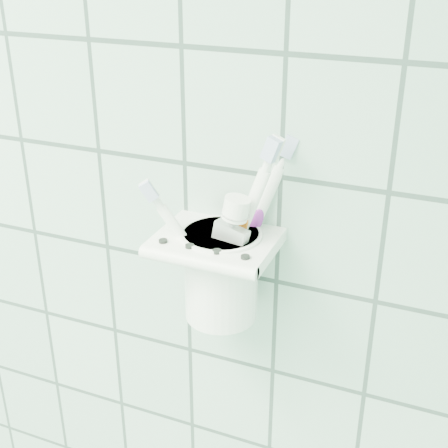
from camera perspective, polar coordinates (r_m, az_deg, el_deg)
name	(u,v)px	position (r m, az deg, el deg)	size (l,w,h in m)	color
holder_bracket	(217,243)	(0.69, -0.68, -1.76)	(0.13, 0.11, 0.04)	white
cup	(221,272)	(0.71, -0.26, -4.37)	(0.09, 0.09, 0.11)	white
toothbrush_pink	(236,241)	(0.68, 1.09, -1.59)	(0.09, 0.04, 0.18)	white
toothbrush_blue	(221,216)	(0.70, -0.32, 0.70)	(0.07, 0.04, 0.22)	white
toothbrush_orange	(211,218)	(0.69, -1.19, 0.59)	(0.07, 0.03, 0.22)	white
toothpaste_tube	(214,249)	(0.68, -0.90, -2.27)	(0.06, 0.04, 0.16)	silver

